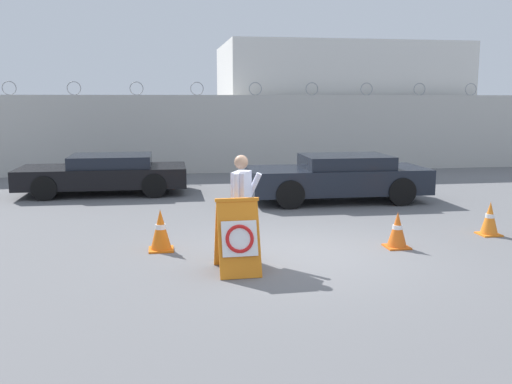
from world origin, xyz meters
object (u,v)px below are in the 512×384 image
(barricade_sign, at_px, (238,236))
(traffic_cone_mid, at_px, (490,219))
(security_guard, at_px, (242,203))
(parked_car_front_coupe, at_px, (105,173))
(parked_car_rear_sedan, at_px, (338,177))
(traffic_cone_far, at_px, (161,230))
(traffic_cone_near, at_px, (397,230))

(barricade_sign, height_order, traffic_cone_mid, barricade_sign)
(security_guard, distance_m, parked_car_front_coupe, 7.78)
(security_guard, height_order, traffic_cone_mid, security_guard)
(barricade_sign, bearing_deg, parked_car_rear_sedan, 57.62)
(parked_car_front_coupe, bearing_deg, traffic_cone_mid, 142.03)
(security_guard, distance_m, traffic_cone_far, 1.68)
(security_guard, height_order, traffic_cone_far, security_guard)
(security_guard, height_order, traffic_cone_near, security_guard)
(parked_car_rear_sedan, bearing_deg, parked_car_front_coupe, -19.21)
(traffic_cone_near, bearing_deg, traffic_cone_far, 172.99)
(traffic_cone_near, bearing_deg, parked_car_rear_sedan, 85.32)
(barricade_sign, distance_m, traffic_cone_far, 1.89)
(traffic_cone_mid, xyz_separation_m, traffic_cone_far, (-6.31, -0.10, 0.04))
(traffic_cone_near, distance_m, traffic_cone_far, 4.18)
(security_guard, xyz_separation_m, traffic_cone_far, (-1.31, 0.86, -0.60))
(traffic_cone_mid, distance_m, traffic_cone_far, 6.31)
(barricade_sign, bearing_deg, traffic_cone_mid, 15.52)
(parked_car_front_coupe, bearing_deg, barricade_sign, 109.55)
(security_guard, bearing_deg, traffic_cone_mid, -53.69)
(traffic_cone_near, height_order, parked_car_front_coupe, parked_car_front_coupe)
(traffic_cone_mid, height_order, traffic_cone_far, traffic_cone_far)
(traffic_cone_far, relative_size, parked_car_rear_sedan, 0.16)
(security_guard, xyz_separation_m, traffic_cone_near, (2.85, 0.35, -0.65))
(barricade_sign, relative_size, parked_car_rear_sedan, 0.25)
(security_guard, height_order, parked_car_rear_sedan, security_guard)
(traffic_cone_far, distance_m, parked_car_front_coupe, 6.56)
(barricade_sign, xyz_separation_m, parked_car_rear_sedan, (3.38, 5.65, 0.06))
(security_guard, bearing_deg, barricade_sign, -168.14)
(parked_car_front_coupe, distance_m, parked_car_rear_sedan, 6.44)
(traffic_cone_far, xyz_separation_m, parked_car_front_coupe, (-1.51, 6.38, 0.21))
(traffic_cone_mid, height_order, parked_car_rear_sedan, parked_car_rear_sedan)
(barricade_sign, height_order, traffic_cone_near, barricade_sign)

